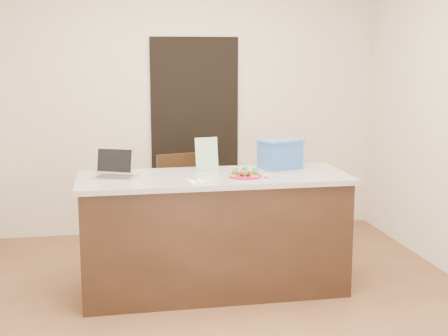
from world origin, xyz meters
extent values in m
plane|color=brown|center=(0.00, 0.00, 0.00)|extent=(4.00, 4.00, 0.00)
plane|color=beige|center=(0.00, 2.00, 1.35)|extent=(4.00, 0.00, 4.00)
plane|color=beige|center=(0.00, -2.00, 1.35)|extent=(4.00, 0.00, 4.00)
cube|color=black|center=(0.10, 1.98, 1.00)|extent=(0.90, 0.02, 2.00)
cube|color=black|center=(0.00, 0.25, 0.44)|extent=(2.00, 0.70, 0.88)
cube|color=beige|center=(0.00, 0.25, 0.90)|extent=(2.06, 0.76, 0.04)
cylinder|color=maroon|center=(0.22, 0.14, 0.93)|extent=(0.25, 0.25, 0.01)
torus|color=maroon|center=(0.22, 0.14, 0.93)|extent=(0.24, 0.24, 0.01)
sphere|color=brown|center=(0.22, 0.14, 0.95)|extent=(0.04, 0.04, 0.04)
sphere|color=brown|center=(0.23, 0.17, 0.95)|extent=(0.04, 0.04, 0.04)
sphere|color=brown|center=(0.21, 0.17, 0.95)|extent=(0.04, 0.04, 0.04)
sphere|color=brown|center=(0.19, 0.15, 0.95)|extent=(0.04, 0.04, 0.04)
sphere|color=brown|center=(0.19, 0.13, 0.95)|extent=(0.04, 0.04, 0.04)
sphere|color=brown|center=(0.20, 0.11, 0.95)|extent=(0.04, 0.04, 0.04)
sphere|color=brown|center=(0.22, 0.11, 0.95)|extent=(0.04, 0.04, 0.04)
sphere|color=brown|center=(0.24, 0.12, 0.95)|extent=(0.04, 0.04, 0.04)
sphere|color=brown|center=(0.25, 0.14, 0.95)|extent=(0.04, 0.04, 0.04)
ellipsoid|color=#235316|center=(0.30, 0.16, 0.97)|extent=(0.04, 0.04, 0.04)
ellipsoid|color=#235316|center=(0.24, 0.22, 0.97)|extent=(0.04, 0.04, 0.04)
ellipsoid|color=#235316|center=(0.16, 0.20, 0.97)|extent=(0.04, 0.04, 0.04)
ellipsoid|color=#235316|center=(0.14, 0.11, 0.97)|extent=(0.04, 0.04, 0.04)
ellipsoid|color=#235316|center=(0.20, 0.06, 0.97)|extent=(0.04, 0.04, 0.04)
ellipsoid|color=#235316|center=(0.28, 0.08, 0.97)|extent=(0.04, 0.04, 0.04)
torus|color=yellow|center=(0.25, 0.23, 0.94)|extent=(0.06, 0.06, 0.01)
torus|color=yellow|center=(0.12, 0.12, 0.94)|extent=(0.06, 0.06, 0.01)
torus|color=yellow|center=(0.28, 0.07, 0.94)|extent=(0.06, 0.06, 0.01)
cube|color=silver|center=(-0.14, 0.05, 0.92)|extent=(0.16, 0.16, 0.01)
cube|color=silver|center=(-0.16, 0.03, 0.93)|extent=(0.02, 0.12, 0.00)
cube|color=silver|center=(-0.16, 0.09, 0.93)|extent=(0.03, 0.05, 0.00)
cube|color=silver|center=(-0.11, 0.00, 0.93)|extent=(0.07, 0.08, 0.01)
cube|color=silver|center=(-0.11, 0.09, 0.93)|extent=(0.08, 0.09, 0.00)
cylinder|color=beige|center=(0.35, 0.01, 0.94)|extent=(0.03, 0.03, 0.05)
cylinder|color=beige|center=(0.35, 0.01, 0.97)|extent=(0.02, 0.02, 0.01)
cylinder|color=red|center=(0.35, 0.01, 0.98)|extent=(0.02, 0.02, 0.01)
cylinder|color=red|center=(0.35, 0.01, 0.94)|extent=(0.03, 0.03, 0.02)
cube|color=#B2B3B7|center=(-0.74, 0.29, 0.93)|extent=(0.36, 0.31, 0.01)
cube|color=#B2B3B7|center=(-0.74, 0.39, 1.03)|extent=(0.30, 0.17, 0.20)
cube|color=black|center=(-0.74, 0.39, 1.03)|extent=(0.27, 0.15, 0.17)
cube|color=#29292B|center=(-0.74, 0.28, 0.93)|extent=(0.29, 0.24, 0.00)
cube|color=silver|center=(-0.02, 0.46, 1.05)|extent=(0.19, 0.07, 0.26)
cube|color=#2C58A0|center=(0.57, 0.44, 1.03)|extent=(0.36, 0.30, 0.22)
cube|color=#2C58A0|center=(0.57, 0.44, 1.14)|extent=(0.38, 0.32, 0.02)
cube|color=black|center=(-0.16, 0.92, 0.45)|extent=(0.52, 0.52, 0.04)
cube|color=black|center=(-0.16, 1.11, 0.71)|extent=(0.42, 0.15, 0.48)
cylinder|color=black|center=(-0.34, 0.74, 0.23)|extent=(0.04, 0.04, 0.45)
cylinder|color=black|center=(0.02, 0.74, 0.23)|extent=(0.04, 0.04, 0.45)
cylinder|color=black|center=(-0.34, 1.10, 0.23)|extent=(0.04, 0.04, 0.45)
cylinder|color=black|center=(0.02, 1.10, 0.23)|extent=(0.04, 0.04, 0.45)
camera|label=1|loc=(-0.78, -4.34, 1.83)|focal=50.00mm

